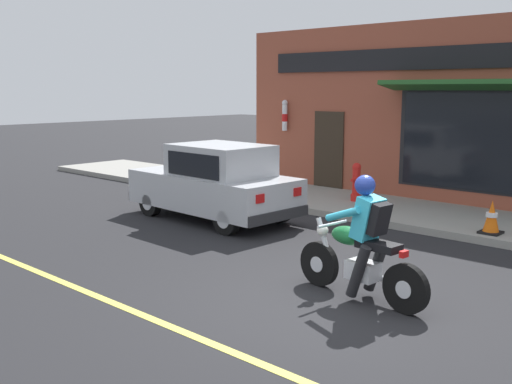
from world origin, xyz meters
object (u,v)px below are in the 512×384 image
traffic_cone (492,217)px  fire_hydrant (356,182)px  motorcycle_with_rider (362,248)px  car_hatchback (215,183)px

traffic_cone → fire_hydrant: 3.65m
motorcycle_with_rider → car_hatchback: bearing=67.3°
motorcycle_with_rider → traffic_cone: motorcycle_with_rider is taller
traffic_cone → car_hatchback: bearing=112.9°
car_hatchback → traffic_cone: 5.33m
car_hatchback → traffic_cone: size_ratio=6.40×
traffic_cone → fire_hydrant: bearing=73.5°
traffic_cone → fire_hydrant: size_ratio=0.68×
motorcycle_with_rider → car_hatchback: 5.23m
car_hatchback → traffic_cone: car_hatchback is taller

